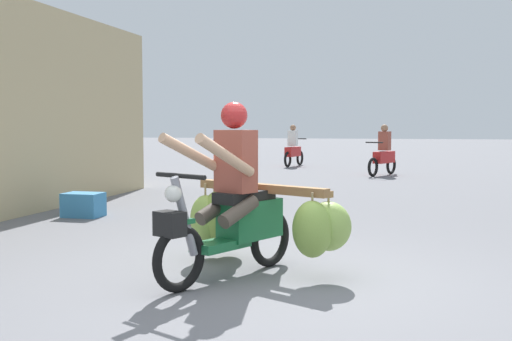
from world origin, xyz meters
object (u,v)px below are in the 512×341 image
Objects in this scene: motorbike_main_loaded at (244,215)px; motorbike_distant_ahead_right at (384,155)px; motorbike_distant_ahead_left at (293,150)px; produce_crate at (83,205)px.

motorbike_distant_ahead_right is at bearing 86.14° from motorbike_main_loaded.
motorbike_distant_ahead_left is at bearing 135.91° from motorbike_distant_ahead_right.
motorbike_distant_ahead_left is at bearing 85.57° from produce_crate.
motorbike_main_loaded is at bearing -39.54° from produce_crate.
produce_crate is at bearing -114.22° from motorbike_distant_ahead_right.
motorbike_main_loaded is 4.22m from produce_crate.
motorbike_distant_ahead_right is 2.71× the size of produce_crate.
motorbike_distant_ahead_left reaches higher than produce_crate.
motorbike_main_loaded is 3.50× the size of produce_crate.
motorbike_distant_ahead_right reaches higher than produce_crate.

